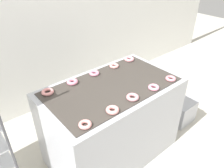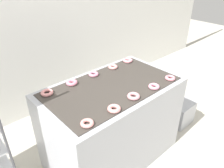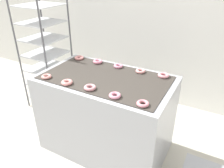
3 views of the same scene
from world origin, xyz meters
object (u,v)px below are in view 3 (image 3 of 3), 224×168
Objects in this scene: donut_far_leftmost at (79,58)px; donut_near_left at (67,82)px; donut_far_center at (118,66)px; donut_far_right at (140,71)px; donut_far_left at (98,62)px; donut_near_center at (90,88)px; donut_near_right at (115,95)px; donut_near_leftmost at (46,77)px; donut_near_rightmost at (143,104)px; donut_far_rightmost at (164,75)px; fryer_machine at (106,114)px; baking_rack_cart at (46,54)px.

donut_near_left is at bearing -64.11° from donut_far_leftmost.
donut_far_right is (0.28, -0.01, -0.00)m from donut_far_center.
donut_far_left is 1.04× the size of donut_far_center.
donut_near_right is (0.28, -0.02, -0.00)m from donut_near_center.
donut_near_left is 1.05× the size of donut_far_right.
donut_far_left reaches higher than donut_far_leftmost.
donut_near_leftmost is 0.92× the size of donut_far_left.
donut_far_leftmost reaches higher than donut_near_rightmost.
donut_near_rightmost is (0.27, -0.00, -0.00)m from donut_near_right.
donut_near_right is 0.68m from donut_far_center.
donut_near_left is at bearing -142.18° from donut_far_rightmost.
donut_far_rightmost is (0.55, 0.31, 0.51)m from fryer_machine.
fryer_machine is 0.81m from donut_far_rightmost.
fryer_machine is 13.65× the size of donut_near_leftmost.
donut_near_left is at bearing -179.30° from donut_near_right.
donut_near_left reaches higher than donut_far_leftmost.
donut_far_leftmost and donut_far_right have the same top height.
donut_far_right is at bearing -1.34° from donut_far_center.
donut_near_leftmost is (-0.55, -0.32, 0.51)m from fryer_machine.
donut_far_center is 1.02× the size of donut_far_right.
donut_far_leftmost is 1.09× the size of donut_far_right.
donut_far_rightmost is (1.10, 0.63, 0.00)m from donut_near_leftmost.
donut_near_left is 0.68m from donut_far_center.
donut_near_left is at bearing -113.31° from donut_far_center.
donut_near_leftmost is 0.83m from donut_near_right.
donut_near_center is 0.83m from donut_far_leftmost.
donut_far_leftmost is at bearing 91.74° from donut_near_leftmost.
donut_near_left is at bearing -88.19° from donut_far_left.
fryer_machine is 1.45m from baking_rack_cart.
fryer_machine is 11.89× the size of donut_far_rightmost.
donut_far_right is (-0.27, 0.62, 0.00)m from donut_near_rightmost.
baking_rack_cart is 2.04m from donut_near_rightmost.
donut_near_right is at bearing -35.83° from donut_far_leftmost.
donut_near_left reaches higher than donut_near_rightmost.
fryer_machine is 0.85× the size of baking_rack_cart.
donut_near_left is 0.69m from donut_far_leftmost.
fryer_machine is 12.24× the size of donut_near_center.
donut_far_left is 0.95× the size of donut_far_rightmost.
donut_near_rightmost is (0.82, 0.00, -0.00)m from donut_near_left.
donut_near_center is (0.55, 0.02, 0.00)m from donut_near_leftmost.
donut_near_leftmost and donut_near_rightmost have the same top height.
donut_far_center and donut_far_right have the same top height.
donut_far_left reaches higher than donut_far_rightmost.
donut_near_leftmost is at bearing -179.78° from donut_near_right.
donut_far_left is at bearing -179.49° from donut_far_center.
donut_far_leftmost is (-1.13, 0.62, 0.00)m from donut_near_rightmost.
donut_far_leftmost is at bearing 144.17° from donut_near_right.
donut_near_center is 0.82m from donut_far_rightmost.
donut_near_rightmost is (1.11, 0.00, -0.00)m from donut_near_leftmost.
donut_far_left is 0.29m from donut_far_center.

